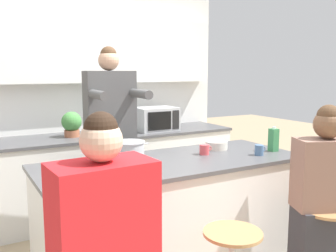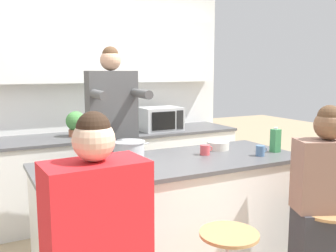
{
  "view_description": "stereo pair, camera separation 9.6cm",
  "coord_description": "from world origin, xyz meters",
  "px_view_note": "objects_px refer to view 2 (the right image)",
  "views": [
    {
      "loc": [
        -1.39,
        -2.38,
        1.58
      ],
      "look_at": [
        0.0,
        0.08,
        1.17
      ],
      "focal_mm": 40.0,
      "sensor_mm": 36.0,
      "label": 1
    },
    {
      "loc": [
        -1.3,
        -2.42,
        1.58
      ],
      "look_at": [
        0.0,
        0.08,
        1.17
      ],
      "focal_mm": 40.0,
      "sensor_mm": 36.0,
      "label": 2
    }
  ],
  "objects_px": {
    "coffee_cup_near": "(260,151)",
    "fruit_bowl": "(218,146)",
    "cooking_pot": "(129,150)",
    "bar_stool_rightmost": "(325,251)",
    "potted_plant": "(76,123)",
    "person_cooking": "(113,152)",
    "juice_carton": "(275,140)",
    "coffee_cup_far": "(205,150)",
    "banana_bunch": "(74,162)",
    "microwave": "(160,119)",
    "person_seated_near": "(324,210)",
    "kitchen_island": "(173,217)"
  },
  "relations": [
    {
      "from": "potted_plant",
      "to": "juice_carton",
      "type": "bearing_deg",
      "value": -52.7
    },
    {
      "from": "microwave",
      "to": "potted_plant",
      "type": "bearing_deg",
      "value": 177.15
    },
    {
      "from": "potted_plant",
      "to": "banana_bunch",
      "type": "bearing_deg",
      "value": -104.55
    },
    {
      "from": "person_cooking",
      "to": "coffee_cup_near",
      "type": "distance_m",
      "value": 1.25
    },
    {
      "from": "banana_bunch",
      "to": "microwave",
      "type": "distance_m",
      "value": 1.85
    },
    {
      "from": "kitchen_island",
      "to": "fruit_bowl",
      "type": "distance_m",
      "value": 0.73
    },
    {
      "from": "potted_plant",
      "to": "coffee_cup_near",
      "type": "bearing_deg",
      "value": -58.43
    },
    {
      "from": "coffee_cup_far",
      "to": "microwave",
      "type": "relative_size",
      "value": 0.24
    },
    {
      "from": "cooking_pot",
      "to": "kitchen_island",
      "type": "bearing_deg",
      "value": -39.92
    },
    {
      "from": "banana_bunch",
      "to": "juice_carton",
      "type": "xyz_separation_m",
      "value": [
        1.6,
        -0.3,
        0.07
      ]
    },
    {
      "from": "bar_stool_rightmost",
      "to": "coffee_cup_far",
      "type": "relative_size",
      "value": 5.66
    },
    {
      "from": "person_cooking",
      "to": "coffee_cup_far",
      "type": "xyz_separation_m",
      "value": [
        0.57,
        -0.59,
        0.07
      ]
    },
    {
      "from": "banana_bunch",
      "to": "juice_carton",
      "type": "height_order",
      "value": "juice_carton"
    },
    {
      "from": "fruit_bowl",
      "to": "banana_bunch",
      "type": "xyz_separation_m",
      "value": [
        -1.23,
        0.01,
        -0.01
      ]
    },
    {
      "from": "bar_stool_rightmost",
      "to": "potted_plant",
      "type": "relative_size",
      "value": 2.34
    },
    {
      "from": "cooking_pot",
      "to": "coffee_cup_near",
      "type": "height_order",
      "value": "cooking_pot"
    },
    {
      "from": "cooking_pot",
      "to": "bar_stool_rightmost",
      "type": "bearing_deg",
      "value": -41.74
    },
    {
      "from": "cooking_pot",
      "to": "juice_carton",
      "type": "height_order",
      "value": "juice_carton"
    },
    {
      "from": "coffee_cup_far",
      "to": "banana_bunch",
      "type": "relative_size",
      "value": 0.62
    },
    {
      "from": "potted_plant",
      "to": "person_cooking",
      "type": "bearing_deg",
      "value": -83.31
    },
    {
      "from": "person_seated_near",
      "to": "cooking_pot",
      "type": "bearing_deg",
      "value": 162.55
    },
    {
      "from": "bar_stool_rightmost",
      "to": "potted_plant",
      "type": "bearing_deg",
      "value": 117.56
    },
    {
      "from": "juice_carton",
      "to": "fruit_bowl",
      "type": "bearing_deg",
      "value": 140.96
    },
    {
      "from": "cooking_pot",
      "to": "coffee_cup_near",
      "type": "xyz_separation_m",
      "value": [
        0.95,
        -0.41,
        -0.02
      ]
    },
    {
      "from": "juice_carton",
      "to": "coffee_cup_far",
      "type": "bearing_deg",
      "value": 162.68
    },
    {
      "from": "bar_stool_rightmost",
      "to": "banana_bunch",
      "type": "relative_size",
      "value": 3.51
    },
    {
      "from": "kitchen_island",
      "to": "juice_carton",
      "type": "xyz_separation_m",
      "value": [
        0.89,
        -0.13,
        0.55
      ]
    },
    {
      "from": "cooking_pot",
      "to": "microwave",
      "type": "height_order",
      "value": "microwave"
    },
    {
      "from": "kitchen_island",
      "to": "person_cooking",
      "type": "relative_size",
      "value": 1.14
    },
    {
      "from": "person_seated_near",
      "to": "banana_bunch",
      "type": "relative_size",
      "value": 7.63
    },
    {
      "from": "bar_stool_rightmost",
      "to": "fruit_bowl",
      "type": "bearing_deg",
      "value": 107.78
    },
    {
      "from": "fruit_bowl",
      "to": "potted_plant",
      "type": "xyz_separation_m",
      "value": [
        -0.88,
        1.34,
        0.08
      ]
    },
    {
      "from": "bar_stool_rightmost",
      "to": "cooking_pot",
      "type": "xyz_separation_m",
      "value": [
        -1.08,
        0.96,
        0.65
      ]
    },
    {
      "from": "potted_plant",
      "to": "kitchen_island",
      "type": "bearing_deg",
      "value": -76.59
    },
    {
      "from": "person_cooking",
      "to": "juice_carton",
      "type": "distance_m",
      "value": 1.39
    },
    {
      "from": "person_seated_near",
      "to": "juice_carton",
      "type": "bearing_deg",
      "value": 105.54
    },
    {
      "from": "cooking_pot",
      "to": "fruit_bowl",
      "type": "height_order",
      "value": "cooking_pot"
    },
    {
      "from": "fruit_bowl",
      "to": "microwave",
      "type": "distance_m",
      "value": 1.3
    },
    {
      "from": "bar_stool_rightmost",
      "to": "coffee_cup_near",
      "type": "distance_m",
      "value": 0.84
    },
    {
      "from": "coffee_cup_near",
      "to": "banana_bunch",
      "type": "relative_size",
      "value": 0.58
    },
    {
      "from": "person_seated_near",
      "to": "microwave",
      "type": "xyz_separation_m",
      "value": [
        -0.19,
        2.17,
        0.41
      ]
    },
    {
      "from": "fruit_bowl",
      "to": "coffee_cup_near",
      "type": "relative_size",
      "value": 1.84
    },
    {
      "from": "coffee_cup_near",
      "to": "juice_carton",
      "type": "height_order",
      "value": "juice_carton"
    },
    {
      "from": "microwave",
      "to": "potted_plant",
      "type": "distance_m",
      "value": 0.97
    },
    {
      "from": "coffee_cup_near",
      "to": "fruit_bowl",
      "type": "bearing_deg",
      "value": 114.25
    },
    {
      "from": "person_seated_near",
      "to": "potted_plant",
      "type": "xyz_separation_m",
      "value": [
        -1.17,
        2.22,
        0.42
      ]
    },
    {
      "from": "cooking_pot",
      "to": "coffee_cup_far",
      "type": "distance_m",
      "value": 0.61
    },
    {
      "from": "person_cooking",
      "to": "juice_carton",
      "type": "relative_size",
      "value": 8.65
    },
    {
      "from": "person_cooking",
      "to": "person_seated_near",
      "type": "distance_m",
      "value": 1.74
    },
    {
      "from": "coffee_cup_near",
      "to": "cooking_pot",
      "type": "bearing_deg",
      "value": 156.47
    }
  ]
}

